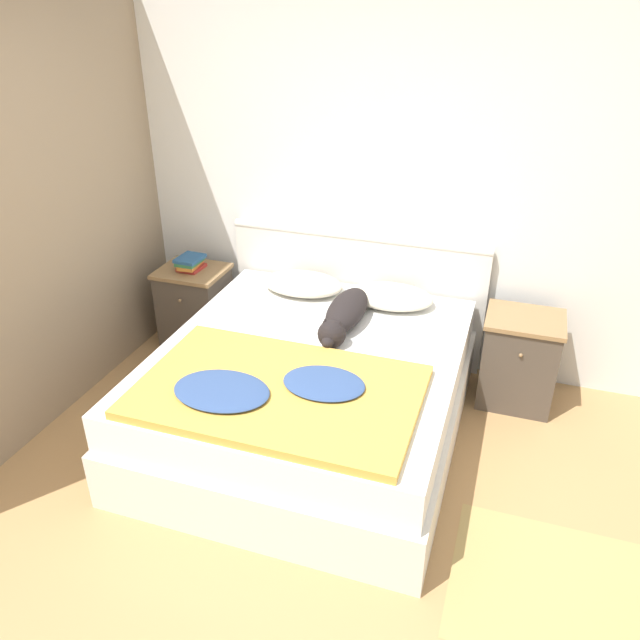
% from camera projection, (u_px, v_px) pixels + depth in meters
% --- Properties ---
extents(ground_plane, '(16.00, 16.00, 0.00)m').
position_uv_depth(ground_plane, '(256.00, 566.00, 2.97)').
color(ground_plane, tan).
extents(wall_back, '(9.00, 0.06, 2.55)m').
position_uv_depth(wall_back, '(376.00, 184.00, 4.14)').
color(wall_back, white).
rests_on(wall_back, ground_plane).
extents(wall_side_left, '(0.06, 3.10, 2.55)m').
position_uv_depth(wall_side_left, '(55.00, 207.00, 3.72)').
color(wall_side_left, gray).
rests_on(wall_side_left, ground_plane).
extents(bed, '(1.75, 1.96, 0.58)m').
position_uv_depth(bed, '(310.00, 392.00, 3.74)').
color(bed, silver).
rests_on(bed, ground_plane).
extents(headboard, '(1.83, 0.06, 0.95)m').
position_uv_depth(headboard, '(356.00, 292.00, 4.48)').
color(headboard, silver).
rests_on(headboard, ground_plane).
extents(nightstand_left, '(0.48, 0.42, 0.62)m').
position_uv_depth(nightstand_left, '(195.00, 307.00, 4.68)').
color(nightstand_left, '#4C4238').
rests_on(nightstand_left, ground_plane).
extents(nightstand_right, '(0.48, 0.42, 0.62)m').
position_uv_depth(nightstand_right, '(519.00, 360.00, 4.02)').
color(nightstand_right, '#4C4238').
rests_on(nightstand_right, ground_plane).
extents(pillow_left, '(0.56, 0.38, 0.11)m').
position_uv_depth(pillow_left, '(303.00, 284.00, 4.28)').
color(pillow_left, beige).
rests_on(pillow_left, bed).
extents(pillow_right, '(0.56, 0.38, 0.11)m').
position_uv_depth(pillow_right, '(391.00, 296.00, 4.11)').
color(pillow_right, beige).
rests_on(pillow_right, bed).
extents(quilt, '(1.44, 0.92, 0.09)m').
position_uv_depth(quilt, '(276.00, 391.00, 3.19)').
color(quilt, gold).
rests_on(quilt, bed).
extents(dog, '(0.22, 0.79, 0.17)m').
position_uv_depth(dog, '(345.00, 314.00, 3.82)').
color(dog, black).
rests_on(dog, bed).
extents(book_stack, '(0.18, 0.22, 0.09)m').
position_uv_depth(book_stack, '(190.00, 263.00, 4.51)').
color(book_stack, '#AD2D28').
rests_on(book_stack, nightstand_left).
extents(rug, '(0.92, 0.82, 0.00)m').
position_uv_depth(rug, '(553.00, 589.00, 2.85)').
color(rug, tan).
rests_on(rug, ground_plane).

